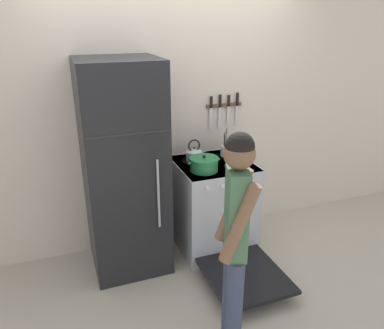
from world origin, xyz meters
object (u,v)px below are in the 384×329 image
(utensil_jar, at_px, (224,150))
(tea_kettle, at_px, (194,154))
(stove_range, at_px, (214,207))
(refrigerator, at_px, (124,170))
(person, at_px, (235,237))
(dutch_oven_pot, at_px, (204,164))

(utensil_jar, bearing_deg, tea_kettle, -178.69)
(stove_range, bearing_deg, refrigerator, 176.54)
(utensil_jar, xyz_separation_m, person, (-0.57, -1.38, -0.06))
(person, bearing_deg, utensil_jar, -4.72)
(refrigerator, xyz_separation_m, stove_range, (0.85, -0.05, -0.50))
(stove_range, height_order, tea_kettle, tea_kettle)
(person, bearing_deg, dutch_oven_pot, 5.53)
(stove_range, distance_m, dutch_oven_pot, 0.54)
(person, bearing_deg, stove_range, -0.52)
(stove_range, distance_m, utensil_jar, 0.58)
(dutch_oven_pot, relative_size, utensil_jar, 1.09)
(refrigerator, relative_size, stove_range, 1.34)
(utensil_jar, relative_size, person, 0.18)
(utensil_jar, height_order, person, person)
(stove_range, relative_size, person, 0.89)
(refrigerator, relative_size, utensil_jar, 6.77)
(dutch_oven_pot, xyz_separation_m, person, (-0.24, -1.09, -0.05))
(stove_range, height_order, dutch_oven_pot, dutch_oven_pot)
(stove_range, relative_size, dutch_oven_pot, 4.64)
(dutch_oven_pot, bearing_deg, person, -102.31)
(refrigerator, xyz_separation_m, dutch_oven_pot, (0.69, -0.15, 0.01))
(person, bearing_deg, tea_kettle, 7.45)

